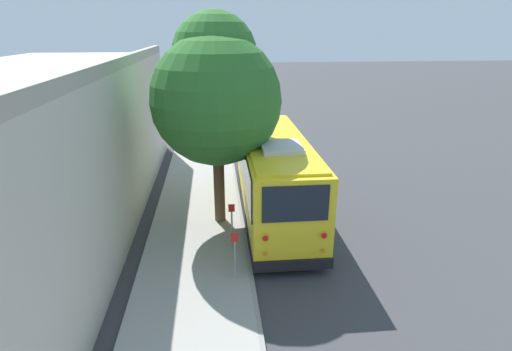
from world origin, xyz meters
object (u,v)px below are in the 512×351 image
object	(u,v)px
parked_sedan_navy	(248,139)
parked_sedan_blue	(242,117)
parked_sedan_maroon	(237,102)
sign_post_far	(232,225)
shuttle_bus	(274,172)
sign_post_near	(235,256)
street_tree	(216,91)

from	to	relation	value
parked_sedan_navy	parked_sedan_blue	size ratio (longest dim) A/B	0.97
parked_sedan_maroon	sign_post_far	distance (m)	27.59
parked_sedan_navy	parked_sedan_maroon	world-z (taller)	parked_sedan_navy
sign_post_far	parked_sedan_navy	bearing A→B (deg)	-7.32
parked_sedan_maroon	sign_post_far	xyz separation A→B (m)	(-27.52, 1.81, 0.40)
shuttle_bus	sign_post_near	world-z (taller)	shuttle_bus
sign_post_far	parked_sedan_blue	bearing A→B (deg)	-5.01
shuttle_bus	parked_sedan_maroon	distance (m)	24.81
sign_post_near	parked_sedan_navy	bearing A→B (deg)	-6.40
shuttle_bus	sign_post_far	distance (m)	3.45
shuttle_bus	parked_sedan_maroon	xyz separation A→B (m)	(24.78, 0.07, -1.31)
parked_sedan_navy	street_tree	world-z (taller)	street_tree
shuttle_bus	sign_post_near	xyz separation A→B (m)	(-4.63, 1.88, -0.97)
shuttle_bus	parked_sedan_navy	distance (m)	10.30
parked_sedan_maroon	sign_post_far	bearing A→B (deg)	179.48
sign_post_near	sign_post_far	xyz separation A→B (m)	(1.89, 0.00, 0.05)
parked_sedan_blue	street_tree	bearing A→B (deg)	172.77
parked_sedan_maroon	sign_post_near	world-z (taller)	sign_post_near
parked_sedan_navy	sign_post_far	bearing A→B (deg)	172.79
shuttle_bus	parked_sedan_navy	bearing A→B (deg)	1.79
parked_sedan_blue	sign_post_near	bearing A→B (deg)	175.08
parked_sedan_maroon	street_tree	world-z (taller)	street_tree
parked_sedan_blue	sign_post_far	size ratio (longest dim) A/B	2.75
sign_post_far	sign_post_near	bearing A→B (deg)	180.00
parked_sedan_navy	parked_sedan_maroon	size ratio (longest dim) A/B	0.96
street_tree	sign_post_near	world-z (taller)	street_tree
shuttle_bus	sign_post_far	bearing A→B (deg)	146.12
shuttle_bus	sign_post_far	xyz separation A→B (m)	(-2.75, 1.88, -0.91)
parked_sedan_navy	parked_sedan_blue	world-z (taller)	parked_sedan_navy
parked_sedan_blue	sign_post_near	distance (m)	22.03
parked_sedan_blue	parked_sedan_maroon	bearing A→B (deg)	-0.76
parked_sedan_blue	street_tree	xyz separation A→B (m)	(-17.71, 2.14, 4.74)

